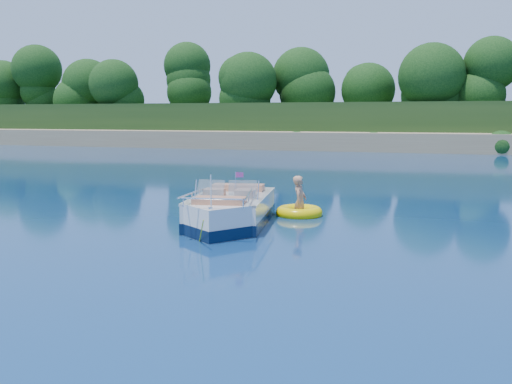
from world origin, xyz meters
TOP-DOWN VIEW (x-y plane):
  - ground at (0.00, 0.00)m, footprint 160.00×160.00m
  - shoreline at (0.00, 63.77)m, footprint 170.00×59.00m
  - treeline at (0.04, 41.01)m, footprint 150.00×7.12m
  - motorboat at (-0.54, 2.48)m, footprint 2.44×5.26m
  - tow_tube at (0.83, 4.56)m, footprint 1.58×1.58m
  - boy at (0.88, 4.48)m, footprint 0.41×0.85m

SIDE VIEW (x-z plane):
  - ground at x=0.00m, z-range 0.00..0.00m
  - boy at x=0.88m, z-range -0.82..0.82m
  - tow_tube at x=0.83m, z-range -0.09..0.27m
  - motorboat at x=-0.54m, z-range -0.54..1.22m
  - shoreline at x=0.00m, z-range -2.02..3.98m
  - treeline at x=0.04m, z-range 1.45..9.64m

